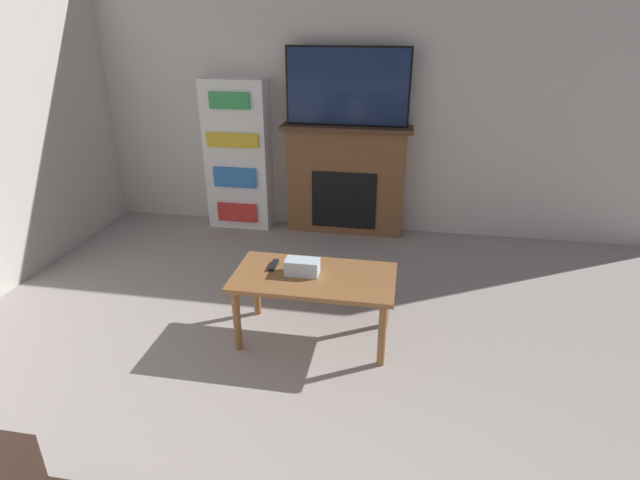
{
  "coord_description": "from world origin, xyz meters",
  "views": [
    {
      "loc": [
        0.46,
        -0.08,
        2.01
      ],
      "look_at": [
        -0.05,
        2.81,
        0.7
      ],
      "focal_mm": 28.0,
      "sensor_mm": 36.0,
      "label": 1
    }
  ],
  "objects_px": {
    "tv": "(347,87)",
    "bookshelf": "(238,156)",
    "fireplace": "(346,180)",
    "coffee_table": "(314,284)"
  },
  "relations": [
    {
      "from": "coffee_table",
      "to": "bookshelf",
      "type": "height_order",
      "value": "bookshelf"
    },
    {
      "from": "tv",
      "to": "bookshelf",
      "type": "bearing_deg",
      "value": -179.87
    },
    {
      "from": "bookshelf",
      "to": "coffee_table",
      "type": "bearing_deg",
      "value": -58.98
    },
    {
      "from": "fireplace",
      "to": "tv",
      "type": "bearing_deg",
      "value": -90.0
    },
    {
      "from": "fireplace",
      "to": "coffee_table",
      "type": "bearing_deg",
      "value": -88.84
    },
    {
      "from": "tv",
      "to": "fireplace",
      "type": "bearing_deg",
      "value": 90.0
    },
    {
      "from": "tv",
      "to": "coffee_table",
      "type": "bearing_deg",
      "value": -88.83
    },
    {
      "from": "fireplace",
      "to": "coffee_table",
      "type": "distance_m",
      "value": 1.9
    },
    {
      "from": "tv",
      "to": "bookshelf",
      "type": "relative_size",
      "value": 0.77
    },
    {
      "from": "fireplace",
      "to": "bookshelf",
      "type": "distance_m",
      "value": 1.1
    }
  ]
}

